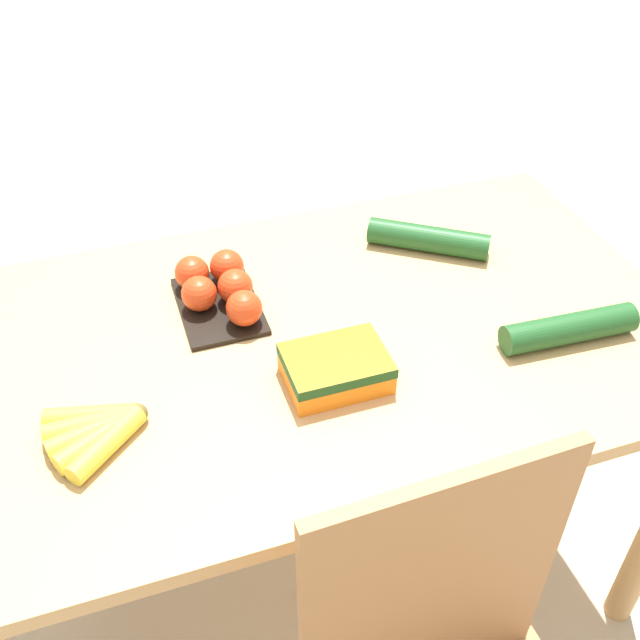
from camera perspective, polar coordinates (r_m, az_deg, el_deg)
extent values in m
plane|color=#B7A88E|center=(1.95, 0.00, -17.83)|extent=(12.00, 12.00, 0.00)
cube|color=tan|center=(1.39, 0.00, -1.42)|extent=(1.36, 0.82, 0.03)
cylinder|color=tan|center=(2.09, 13.17, 0.47)|extent=(0.06, 0.06, 0.72)
cylinder|color=tan|center=(1.88, -21.99, -7.26)|extent=(0.06, 0.06, 0.72)
cube|color=#A87547|center=(1.11, 8.57, -19.72)|extent=(0.39, 0.03, 0.49)
sphere|color=brown|center=(1.24, -13.70, -6.93)|extent=(0.03, 0.03, 0.03)
cylinder|color=yellow|center=(1.26, -17.03, -7.05)|extent=(0.15, 0.07, 0.04)
cylinder|color=yellow|center=(1.24, -17.05, -7.63)|extent=(0.15, 0.04, 0.04)
cylinder|color=yellow|center=(1.23, -16.87, -8.19)|extent=(0.15, 0.07, 0.04)
cylinder|color=yellow|center=(1.22, -16.50, -8.68)|extent=(0.15, 0.10, 0.04)
cylinder|color=yellow|center=(1.21, -15.96, -9.08)|extent=(0.13, 0.12, 0.04)
cube|color=black|center=(1.44, -7.70, 1.07)|extent=(0.15, 0.22, 0.01)
sphere|color=red|center=(1.48, -7.12, 4.10)|extent=(0.07, 0.07, 0.07)
sphere|color=red|center=(1.47, -9.73, 3.57)|extent=(0.07, 0.07, 0.07)
sphere|color=red|center=(1.42, -6.48, 2.56)|extent=(0.07, 0.07, 0.07)
sphere|color=red|center=(1.41, -9.19, 2.00)|extent=(0.07, 0.07, 0.07)
sphere|color=red|center=(1.37, -5.80, 0.91)|extent=(0.07, 0.07, 0.07)
cube|color=orange|center=(1.27, 1.22, -3.71)|extent=(0.17, 0.13, 0.06)
cube|color=#19471E|center=(1.25, 1.23, -3.10)|extent=(0.17, 0.13, 0.02)
cylinder|color=#1E5123|center=(1.59, 8.25, 6.15)|extent=(0.24, 0.19, 0.05)
cylinder|color=#1E5123|center=(1.42, 18.43, -0.62)|extent=(0.26, 0.07, 0.05)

